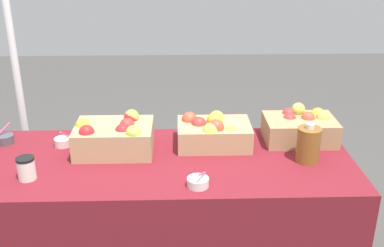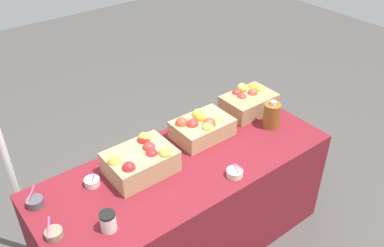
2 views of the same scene
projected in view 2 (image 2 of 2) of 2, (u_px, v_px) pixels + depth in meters
ground_plane at (186, 243)px, 2.95m from camera, size 10.00×10.00×0.00m
table at (186, 206)px, 2.74m from camera, size 1.90×0.76×0.74m
apple_crate_left at (248, 101)px, 3.00m from camera, size 0.38×0.26×0.19m
apple_crate_middle at (202, 127)px, 2.72m from camera, size 0.38×0.26×0.17m
apple_crate_right at (141, 160)px, 2.42m from camera, size 0.39×0.29×0.20m
sample_bowl_near at (35, 202)px, 2.22m from camera, size 0.10×0.09×0.11m
sample_bowl_mid at (92, 182)px, 2.36m from camera, size 0.09×0.09×0.10m
sample_bowl_far at (54, 233)px, 2.05m from camera, size 0.09×0.10×0.10m
sample_bowl_extra at (235, 173)px, 2.42m from camera, size 0.10×0.10×0.09m
cider_jug at (272, 115)px, 2.82m from camera, size 0.12×0.12×0.20m
coffee_cup at (108, 221)px, 2.07m from camera, size 0.08×0.08×0.11m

